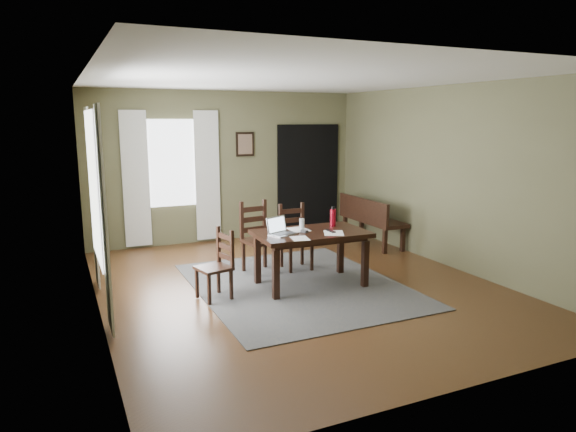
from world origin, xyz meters
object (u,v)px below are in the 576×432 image
dining_table (311,238)px  laptop (280,230)px  chair_back_left (258,238)px  chair_end (217,265)px  water_bottle (333,217)px  chair_back_right (295,238)px  bench (369,217)px

dining_table → laptop: 0.46m
chair_back_left → laptop: chair_back_left is taller
chair_end → water_bottle: bearing=82.0°
chair_back_right → chair_end: bearing=-149.9°
chair_end → chair_back_left: (0.88, 0.85, 0.08)m
dining_table → chair_end: bearing=-179.1°
water_bottle → chair_back_left: bearing=140.6°
laptop → water_bottle: 0.88m
dining_table → bench: bearing=41.0°
chair_back_right → laptop: size_ratio=2.39×
dining_table → laptop: bearing=179.0°
chair_end → bench: 3.63m
dining_table → chair_back_left: size_ratio=1.45×
chair_back_right → laptop: bearing=-125.4°
chair_back_right → bench: (1.83, 0.80, 0.03)m
laptop → dining_table: bearing=-24.7°
dining_table → laptop: (-0.44, 0.02, 0.15)m
chair_end → dining_table: bearing=75.8°
dining_table → chair_back_right: size_ratio=1.56×
chair_back_right → dining_table: bearing=-99.3°
chair_end → laptop: bearing=76.8°
chair_back_right → bench: 1.99m
chair_back_left → water_bottle: bearing=-48.3°
water_bottle → dining_table: bearing=-157.3°
chair_back_right → laptop: (-0.59, -0.79, 0.33)m
water_bottle → bench: bearing=42.7°
chair_end → water_bottle: size_ratio=3.12×
dining_table → chair_back_left: chair_back_left is taller
laptop → water_bottle: bearing=-11.5°
dining_table → water_bottle: (0.43, 0.18, 0.22)m
water_bottle → chair_end: bearing=-174.7°
chair_end → laptop: laptop is taller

